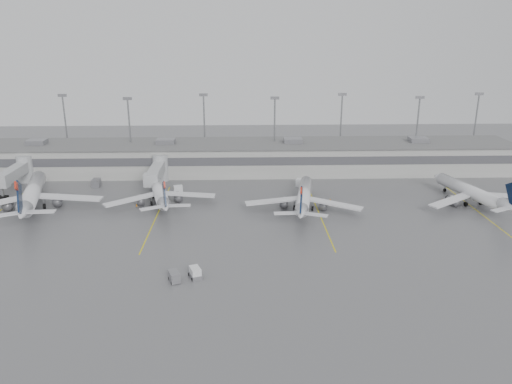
{
  "coord_description": "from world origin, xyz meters",
  "views": [
    {
      "loc": [
        0.85,
        -76.91,
        37.9
      ],
      "look_at": [
        3.79,
        24.0,
        5.0
      ],
      "focal_mm": 35.0,
      "sensor_mm": 36.0,
      "label": 1
    }
  ],
  "objects_px": {
    "jet_mid_left": "(159,192)",
    "jet_mid_right": "(304,197)",
    "jet_far_right": "(473,193)",
    "jet_far_left": "(32,194)",
    "baggage_tug": "(195,274)"
  },
  "relations": [
    {
      "from": "jet_far_right",
      "to": "baggage_tug",
      "type": "bearing_deg",
      "value": -164.87
    },
    {
      "from": "jet_far_left",
      "to": "baggage_tug",
      "type": "distance_m",
      "value": 51.24
    },
    {
      "from": "jet_mid_left",
      "to": "jet_far_right",
      "type": "relative_size",
      "value": 0.97
    },
    {
      "from": "jet_mid_left",
      "to": "jet_mid_right",
      "type": "distance_m",
      "value": 32.71
    },
    {
      "from": "baggage_tug",
      "to": "jet_mid_right",
      "type": "bearing_deg",
      "value": 34.42
    },
    {
      "from": "jet_mid_left",
      "to": "baggage_tug",
      "type": "height_order",
      "value": "jet_mid_left"
    },
    {
      "from": "jet_mid_left",
      "to": "jet_mid_right",
      "type": "height_order",
      "value": "jet_mid_right"
    },
    {
      "from": "jet_far_right",
      "to": "baggage_tug",
      "type": "relative_size",
      "value": 9.11
    },
    {
      "from": "jet_mid_left",
      "to": "jet_far_right",
      "type": "height_order",
      "value": "jet_far_right"
    },
    {
      "from": "jet_far_left",
      "to": "jet_far_right",
      "type": "xyz_separation_m",
      "value": [
        98.61,
        -0.15,
        -0.49
      ]
    },
    {
      "from": "jet_far_right",
      "to": "jet_far_left",
      "type": "bearing_deg",
      "value": 166.0
    },
    {
      "from": "jet_far_left",
      "to": "jet_mid_right",
      "type": "bearing_deg",
      "value": -16.64
    },
    {
      "from": "jet_mid_left",
      "to": "jet_far_right",
      "type": "distance_m",
      "value": 71.06
    },
    {
      "from": "jet_mid_right",
      "to": "jet_far_right",
      "type": "relative_size",
      "value": 1.01
    },
    {
      "from": "jet_mid_right",
      "to": "baggage_tug",
      "type": "bearing_deg",
      "value": -114.31
    }
  ]
}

